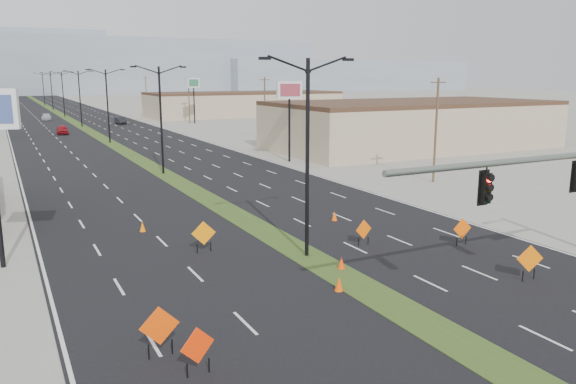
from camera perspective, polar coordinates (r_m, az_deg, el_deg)
name	(u,v)px	position (r m, az deg, el deg)	size (l,w,h in m)	color
ground	(483,357)	(20.44, 19.18, -15.59)	(600.00, 600.00, 0.00)	gray
road_surface	(79,125)	(113.41, -20.45, 6.37)	(25.00, 400.00, 0.02)	black
median_strip	(79,125)	(113.41, -20.45, 6.37)	(2.00, 400.00, 0.04)	#254518
building_se_near	(412,126)	(74.70, 12.49, 6.54)	(36.00, 18.00, 5.50)	tan
building_se_far	(244,105)	(132.83, -4.46, 8.83)	(44.00, 16.00, 5.00)	tan
mesa_center	(106,66)	(316.82, -17.96, 12.06)	(220.00, 50.00, 28.00)	gray
mesa_east	(342,76)	(358.91, 5.46, 11.66)	(160.00, 50.00, 18.00)	gray
streetlight_0	(307,152)	(28.02, 1.98, 4.05)	(5.15, 0.24, 10.02)	black
streetlight_1	(161,117)	(54.09, -12.79, 7.48)	(5.15, 0.24, 10.02)	black
streetlight_2	(107,104)	(81.45, -17.87, 8.55)	(5.15, 0.24, 10.02)	black
streetlight_3	(80,97)	(109.14, -20.39, 9.05)	(5.15, 0.24, 10.02)	black
streetlight_4	(63,93)	(136.95, -21.89, 9.34)	(5.15, 0.24, 10.02)	black
streetlight_5	(52,90)	(164.83, -22.89, 9.53)	(5.15, 0.24, 10.02)	black
streetlight_6	(43,88)	(192.74, -23.60, 9.66)	(5.15, 0.24, 10.02)	black
utility_pole_0	(436,129)	(50.34, 14.80, 6.24)	(1.60, 0.20, 9.00)	#4C3823
utility_pole_1	(265,108)	(79.78, -2.37, 8.50)	(1.60, 0.20, 9.00)	#4C3823
utility_pole_2	(189,99)	(112.45, -10.02, 9.27)	(1.60, 0.20, 9.00)	#4C3823
utility_pole_3	(146,94)	(146.20, -14.20, 9.63)	(1.60, 0.20, 9.00)	#4C3823
car_left	(62,130)	(96.79, -21.96, 5.88)	(1.68, 4.18, 1.42)	maroon
car_mid	(120,121)	(113.62, -16.67, 6.96)	(1.39, 3.99, 1.31)	black
car_far	(46,117)	(128.85, -23.34, 7.00)	(1.85, 4.54, 1.32)	#B7BDC1
construction_sign_0	(160,327)	(19.40, -12.92, -13.26)	(1.35, 0.06, 1.79)	#F14505
construction_sign_1	(198,347)	(18.17, -9.18, -15.30)	(1.19, 0.33, 1.62)	#FB3205
construction_sign_2	(204,234)	(29.84, -8.57, -4.26)	(1.27, 0.25, 1.71)	orange
construction_sign_3	(364,230)	(31.11, 7.69, -3.89)	(1.08, 0.16, 1.44)	#FF5D05
construction_sign_4	(462,230)	(32.20, 17.28, -3.67)	(1.16, 0.15, 1.54)	#FF5B05
construction_sign_5	(530,260)	(27.83, 23.36, -6.34)	(1.19, 0.48, 1.68)	orange
cone_0	(339,284)	(24.68, 5.19, -9.29)	(0.39, 0.39, 0.66)	#F54F05
cone_1	(341,263)	(27.33, 5.44, -7.21)	(0.38, 0.38, 0.63)	#FB3E05
cone_2	(334,216)	(36.23, 4.73, -2.44)	(0.38, 0.38, 0.63)	#FD5305
cone_3	(143,227)	(34.68, -14.56, -3.43)	(0.38, 0.38, 0.63)	orange
pole_sign_east_near	(289,97)	(60.52, 0.15, 9.66)	(2.83, 0.67, 8.61)	black
pole_sign_east_far	(194,87)	(111.70, -9.57, 10.52)	(2.77, 1.42, 8.76)	black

